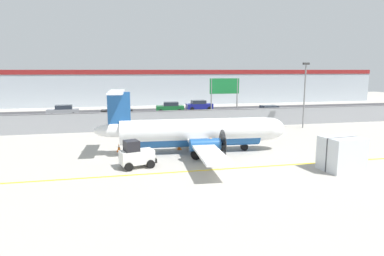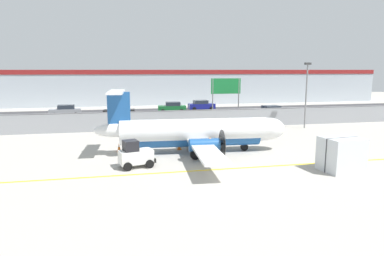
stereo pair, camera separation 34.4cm
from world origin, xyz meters
The scene contains 17 objects.
ground_plane centered at (0.00, 2.00, 0.00)m, with size 140.00×140.00×0.01m.
perimeter_fence centered at (0.00, 18.00, 1.12)m, with size 98.00×0.10×2.10m.
parking_lot_strip centered at (0.00, 29.50, 0.06)m, with size 98.00×17.00×0.12m.
background_building centered at (0.00, 47.99, 3.26)m, with size 91.00×8.10×6.50m.
commuter_airplane centered at (-0.55, 6.93, 1.60)m, with size 15.20×16.07×4.92m.
baggage_tug centered at (-5.62, 3.63, 0.86)m, with size 2.53×1.86×1.88m.
ground_crew_worker centered at (-0.28, 4.30, 0.95)m, with size 0.48×0.48×1.70m.
cargo_container centered at (7.36, 0.08, 1.10)m, with size 2.62×2.27×2.20m.
traffic_cone_near_left centered at (-1.85, 8.17, 0.31)m, with size 0.36×0.36×0.64m.
traffic_cone_near_right centered at (-6.71, 8.59, 0.31)m, with size 0.36×0.36×0.64m.
parked_car_0 centered at (-13.95, 30.89, 0.89)m, with size 4.30×2.21×1.58m.
parked_car_1 centered at (-6.71, 28.57, 0.89)m, with size 4.29×2.18×1.58m.
parked_car_2 centered at (1.20, 32.11, 0.89)m, with size 4.36×2.35×1.58m.
parked_car_3 centered at (6.23, 34.18, 0.89)m, with size 4.24×2.07×1.58m.
parked_car_4 centered at (13.70, 24.12, 0.89)m, with size 4.34×2.31×1.58m.
apron_light_pole centered at (13.77, 15.68, 4.30)m, with size 0.70×0.30×7.27m.
highway_sign centered at (5.75, 19.79, 4.14)m, with size 3.60×0.14×5.50m.
Camera 2 is at (-6.49, -18.91, 6.47)m, focal length 32.00 mm.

